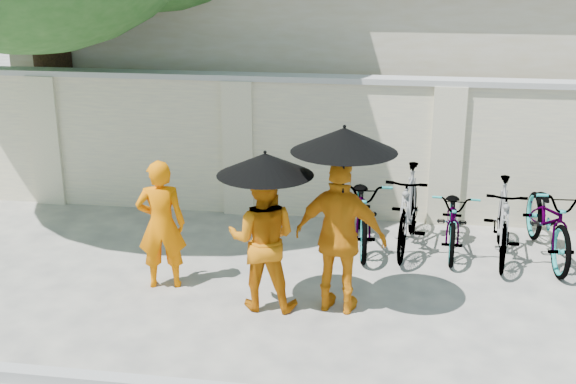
# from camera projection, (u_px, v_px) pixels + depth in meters

# --- Properties ---
(ground) EXTENTS (80.00, 80.00, 0.00)m
(ground) POSITION_uv_depth(u_px,v_px,m) (268.00, 310.00, 7.88)
(ground) COLOR beige
(compound_wall) EXTENTS (20.00, 0.30, 2.00)m
(compound_wall) POSITION_uv_depth(u_px,v_px,m) (375.00, 152.00, 10.43)
(compound_wall) COLOR beige
(compound_wall) RESTS_ON ground
(building_behind) EXTENTS (14.00, 6.00, 3.20)m
(building_behind) POSITION_uv_depth(u_px,v_px,m) (438.00, 73.00, 13.67)
(building_behind) COLOR beige
(building_behind) RESTS_ON ground
(monk_left) EXTENTS (0.63, 0.49, 1.52)m
(monk_left) POSITION_uv_depth(u_px,v_px,m) (161.00, 224.00, 8.25)
(monk_left) COLOR orange
(monk_left) RESTS_ON ground
(monk_center) EXTENTS (0.77, 0.60, 1.58)m
(monk_center) POSITION_uv_depth(u_px,v_px,m) (263.00, 239.00, 7.74)
(monk_center) COLOR #CA6A09
(monk_center) RESTS_ON ground
(parasol_center) EXTENTS (1.01, 1.01, 0.87)m
(parasol_center) POSITION_uv_depth(u_px,v_px,m) (265.00, 164.00, 7.40)
(parasol_center) COLOR black
(parasol_center) RESTS_ON ground
(monk_right) EXTENTS (1.06, 0.60, 1.70)m
(monk_right) POSITION_uv_depth(u_px,v_px,m) (340.00, 237.00, 7.64)
(monk_right) COLOR orange
(monk_right) RESTS_ON ground
(parasol_right) EXTENTS (1.09, 1.09, 1.09)m
(parasol_right) POSITION_uv_depth(u_px,v_px,m) (344.00, 140.00, 7.23)
(parasol_right) COLOR black
(parasol_right) RESTS_ON ground
(bike_0) EXTENTS (0.84, 1.94, 0.99)m
(bike_0) POSITION_uv_depth(u_px,v_px,m) (363.00, 210.00, 9.54)
(bike_0) COLOR slate
(bike_0) RESTS_ON ground
(bike_1) EXTENTS (0.73, 1.87, 1.09)m
(bike_1) POSITION_uv_depth(u_px,v_px,m) (408.00, 209.00, 9.41)
(bike_1) COLOR slate
(bike_1) RESTS_ON ground
(bike_2) EXTENTS (0.67, 1.70, 0.88)m
(bike_2) POSITION_uv_depth(u_px,v_px,m) (454.00, 218.00, 9.39)
(bike_2) COLOR slate
(bike_2) RESTS_ON ground
(bike_3) EXTENTS (0.63, 1.72, 1.01)m
(bike_3) POSITION_uv_depth(u_px,v_px,m) (503.00, 221.00, 9.10)
(bike_3) COLOR slate
(bike_3) RESTS_ON ground
(bike_4) EXTENTS (0.84, 1.99, 1.02)m
(bike_4) POSITION_uv_depth(u_px,v_px,m) (549.00, 219.00, 9.15)
(bike_4) COLOR slate
(bike_4) RESTS_ON ground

